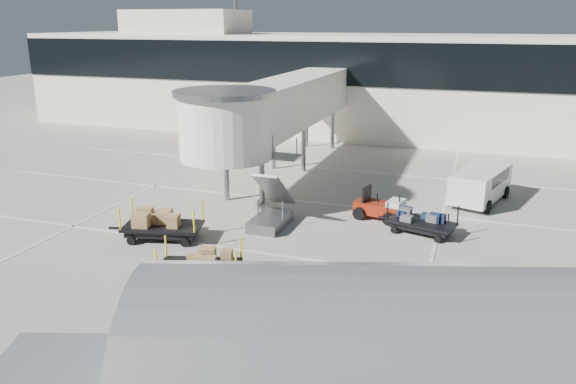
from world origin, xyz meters
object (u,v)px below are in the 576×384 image
(box_cart_near, at_px, (200,267))
(ground_worker, at_px, (275,317))
(box_cart_far, at_px, (162,226))
(baggage_tug, at_px, (380,208))
(suitcase_cart, at_px, (422,223))
(minivan, at_px, (481,182))
(belt_loader, at_px, (204,130))

(box_cart_near, relative_size, ground_worker, 2.05)
(box_cart_near, relative_size, box_cart_far, 0.89)
(baggage_tug, height_order, suitcase_cart, baggage_tug)
(minivan, bearing_deg, belt_loader, 172.86)
(suitcase_cart, height_order, belt_loader, belt_loader)
(ground_worker, bearing_deg, box_cart_far, 153.93)
(suitcase_cart, distance_m, belt_loader, 24.02)
(box_cart_far, height_order, minivan, minivan)
(baggage_tug, relative_size, minivan, 0.50)
(box_cart_near, distance_m, box_cart_far, 4.58)
(suitcase_cart, xyz_separation_m, box_cart_far, (-10.51, -4.38, 0.14))
(baggage_tug, bearing_deg, ground_worker, -82.56)
(box_cart_near, relative_size, belt_loader, 0.78)
(box_cart_near, bearing_deg, box_cart_far, 121.87)
(suitcase_cart, relative_size, ground_worker, 1.99)
(box_cart_near, xyz_separation_m, ground_worker, (4.08, -3.09, 0.38))
(ground_worker, xyz_separation_m, minivan, (5.36, 16.35, 0.15))
(baggage_tug, xyz_separation_m, ground_worker, (-0.89, -11.88, 0.36))
(baggage_tug, relative_size, ground_worker, 1.36)
(baggage_tug, bearing_deg, suitcase_cart, -20.91)
(baggage_tug, xyz_separation_m, minivan, (4.47, 4.47, 0.51))
(baggage_tug, height_order, ground_worker, ground_worker)
(box_cart_far, bearing_deg, ground_worker, -53.33)
(box_cart_near, xyz_separation_m, belt_loader, (-11.52, 22.61, 0.30))
(box_cart_near, height_order, belt_loader, belt_loader)
(minivan, height_order, belt_loader, belt_loader)
(baggage_tug, height_order, belt_loader, belt_loader)
(baggage_tug, distance_m, belt_loader, 21.52)
(box_cart_near, xyz_separation_m, minivan, (9.44, 13.26, 0.53))
(box_cart_far, relative_size, minivan, 0.84)
(ground_worker, bearing_deg, suitcase_cart, 87.32)
(minivan, bearing_deg, suitcase_cart, -95.07)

